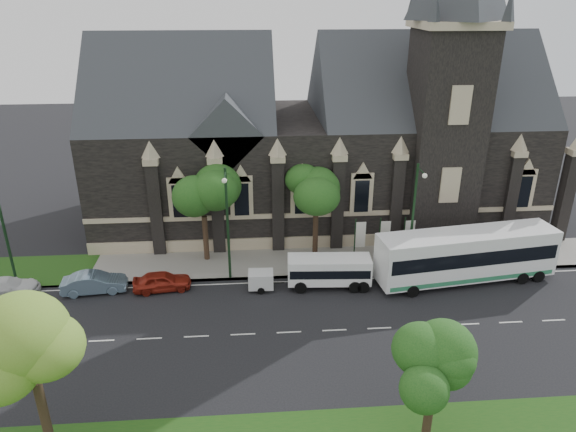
{
  "coord_description": "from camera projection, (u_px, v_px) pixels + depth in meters",
  "views": [
    {
      "loc": [
        -2.2,
        -28.24,
        20.39
      ],
      "look_at": [
        0.39,
        6.0,
        5.7
      ],
      "focal_mm": 32.54,
      "sensor_mm": 36.0,
      "label": 1
    }
  ],
  "objects": [
    {
      "name": "sidewalk",
      "position": [
        280.0,
        262.0,
        42.74
      ],
      "size": [
        80.0,
        5.0,
        0.15
      ],
      "primitive_type": "cube",
      "color": "gray",
      "rests_on": "ground"
    },
    {
      "name": "street_lamp_far",
      "position": [
        2.0,
        226.0,
        37.17
      ],
      "size": [
        0.36,
        1.88,
        9.0
      ],
      "color": "black",
      "rests_on": "ground"
    },
    {
      "name": "museum",
      "position": [
        328.0,
        136.0,
        48.42
      ],
      "size": [
        40.0,
        17.7,
        29.9
      ],
      "color": "black",
      "rests_on": "ground"
    },
    {
      "name": "sedan",
      "position": [
        94.0,
        283.0,
        38.39
      ],
      "size": [
        4.77,
        2.08,
        1.53
      ],
      "primitive_type": "imported",
      "rotation": [
        0.0,
        0.0,
        1.67
      ],
      "color": "slate",
      "rests_on": "ground"
    },
    {
      "name": "street_lamp_near",
      "position": [
        414.0,
        214.0,
        39.24
      ],
      "size": [
        0.36,
        1.88,
        9.0
      ],
      "color": "black",
      "rests_on": "ground"
    },
    {
      "name": "street_lamp_mid",
      "position": [
        227.0,
        219.0,
        38.28
      ],
      "size": [
        0.36,
        1.88,
        9.0
      ],
      "color": "black",
      "rests_on": "ground"
    },
    {
      "name": "tree_walk_right",
      "position": [
        319.0,
        191.0,
        41.81
      ],
      "size": [
        4.08,
        4.08,
        7.8
      ],
      "color": "black",
      "rests_on": "ground"
    },
    {
      "name": "car_far_red",
      "position": [
        162.0,
        281.0,
        38.7
      ],
      "size": [
        4.41,
        2.2,
        1.44
      ],
      "primitive_type": "imported",
      "rotation": [
        0.0,
        0.0,
        1.69
      ],
      "color": "maroon",
      "rests_on": "ground"
    },
    {
      "name": "box_trailer",
      "position": [
        261.0,
        280.0,
        38.73
      ],
      "size": [
        2.69,
        1.58,
        1.43
      ],
      "rotation": [
        0.0,
        0.0,
        -0.03
      ],
      "color": "silver",
      "rests_on": "ground"
    },
    {
      "name": "shuttle_bus",
      "position": [
        329.0,
        270.0,
        38.91
      ],
      "size": [
        6.27,
        2.55,
        2.38
      ],
      "rotation": [
        0.0,
        0.0,
        -0.06
      ],
      "color": "white",
      "rests_on": "ground"
    },
    {
      "name": "banner_flag_left",
      "position": [
        358.0,
        237.0,
        41.81
      ],
      "size": [
        0.9,
        0.1,
        4.0
      ],
      "color": "black",
      "rests_on": "ground"
    },
    {
      "name": "tree_walk_left",
      "position": [
        206.0,
        195.0,
        41.22
      ],
      "size": [
        3.91,
        3.91,
        7.64
      ],
      "color": "black",
      "rests_on": "ground"
    },
    {
      "name": "tour_coach",
      "position": [
        466.0,
        255.0,
        39.43
      ],
      "size": [
        14.03,
        4.72,
        4.02
      ],
      "rotation": [
        0.0,
        0.0,
        0.14
      ],
      "color": "white",
      "rests_on": "ground"
    },
    {
      "name": "tree_park_east",
      "position": [
        437.0,
        363.0,
        24.12
      ],
      "size": [
        3.4,
        3.4,
        6.28
      ],
      "color": "black",
      "rests_on": "ground"
    },
    {
      "name": "banner_flag_center",
      "position": [
        383.0,
        236.0,
        41.95
      ],
      "size": [
        0.9,
        0.1,
        4.0
      ],
      "color": "black",
      "rests_on": "ground"
    },
    {
      "name": "car_far_white",
      "position": [
        7.0,
        287.0,
        38.09
      ],
      "size": [
        4.69,
        2.35,
        1.31
      ],
      "primitive_type": "imported",
      "rotation": [
        0.0,
        0.0,
        1.69
      ],
      "color": "silver",
      "rests_on": "ground"
    },
    {
      "name": "tree_park_near",
      "position": [
        35.0,
        342.0,
        22.68
      ],
      "size": [
        4.42,
        4.42,
        8.56
      ],
      "color": "black",
      "rests_on": "ground"
    },
    {
      "name": "banner_flag_right",
      "position": [
        407.0,
        236.0,
        42.09
      ],
      "size": [
        0.9,
        0.1,
        4.0
      ],
      "color": "black",
      "rests_on": "ground"
    },
    {
      "name": "ground",
      "position": [
        289.0,
        332.0,
        34.06
      ],
      "size": [
        160.0,
        160.0,
        0.0
      ],
      "primitive_type": "plane",
      "color": "black",
      "rests_on": "ground"
    }
  ]
}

